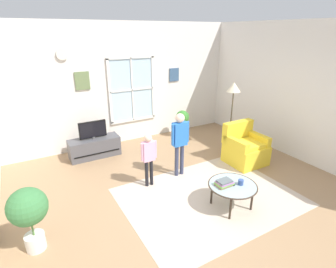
{
  "coord_description": "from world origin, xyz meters",
  "views": [
    {
      "loc": [
        -2.31,
        -3.09,
        2.71
      ],
      "look_at": [
        -0.1,
        0.76,
        0.98
      ],
      "focal_mm": 28.35,
      "sensor_mm": 36.0,
      "label": 1
    }
  ],
  "objects_px": {
    "tv_stand": "(95,147)",
    "person_pink_shirt": "(149,154)",
    "floor_lamp": "(233,94)",
    "television": "(93,130)",
    "coffee_table": "(232,186)",
    "potted_plant_by_window": "(182,121)",
    "potted_plant_corner": "(28,211)",
    "armchair": "(245,148)",
    "cup": "(241,182)",
    "person_blue_shirt": "(180,138)",
    "book_stack": "(224,183)",
    "remote_near_books": "(231,183)"
  },
  "relations": [
    {
      "from": "person_pink_shirt",
      "to": "floor_lamp",
      "type": "distance_m",
      "value": 2.67
    },
    {
      "from": "coffee_table",
      "to": "person_pink_shirt",
      "type": "relative_size",
      "value": 0.76
    },
    {
      "from": "television",
      "to": "person_pink_shirt",
      "type": "distance_m",
      "value": 1.81
    },
    {
      "from": "cup",
      "to": "person_blue_shirt",
      "type": "distance_m",
      "value": 1.44
    },
    {
      "from": "television",
      "to": "floor_lamp",
      "type": "height_order",
      "value": "floor_lamp"
    },
    {
      "from": "coffee_table",
      "to": "cup",
      "type": "distance_m",
      "value": 0.14
    },
    {
      "from": "tv_stand",
      "to": "cup",
      "type": "relative_size",
      "value": 12.84
    },
    {
      "from": "floor_lamp",
      "to": "television",
      "type": "bearing_deg",
      "value": 159.82
    },
    {
      "from": "cup",
      "to": "potted_plant_corner",
      "type": "xyz_separation_m",
      "value": [
        -2.98,
        0.65,
        0.15
      ]
    },
    {
      "from": "television",
      "to": "cup",
      "type": "xyz_separation_m",
      "value": [
        1.53,
        -3.03,
        -0.2
      ]
    },
    {
      "from": "tv_stand",
      "to": "person_pink_shirt",
      "type": "bearing_deg",
      "value": -72.65
    },
    {
      "from": "armchair",
      "to": "book_stack",
      "type": "bearing_deg",
      "value": -145.29
    },
    {
      "from": "tv_stand",
      "to": "person_blue_shirt",
      "type": "height_order",
      "value": "person_blue_shirt"
    },
    {
      "from": "potted_plant_corner",
      "to": "floor_lamp",
      "type": "relative_size",
      "value": 0.57
    },
    {
      "from": "floor_lamp",
      "to": "coffee_table",
      "type": "bearing_deg",
      "value": -131.09
    },
    {
      "from": "television",
      "to": "person_pink_shirt",
      "type": "height_order",
      "value": "person_pink_shirt"
    },
    {
      "from": "tv_stand",
      "to": "person_blue_shirt",
      "type": "xyz_separation_m",
      "value": [
        1.23,
        -1.67,
        0.58
      ]
    },
    {
      "from": "armchair",
      "to": "cup",
      "type": "relative_size",
      "value": 9.95
    },
    {
      "from": "person_pink_shirt",
      "to": "potted_plant_corner",
      "type": "relative_size",
      "value": 1.13
    },
    {
      "from": "person_blue_shirt",
      "to": "floor_lamp",
      "type": "bearing_deg",
      "value": 17.0
    },
    {
      "from": "cup",
      "to": "person_blue_shirt",
      "type": "xyz_separation_m",
      "value": [
        -0.3,
        1.36,
        0.35
      ]
    },
    {
      "from": "remote_near_books",
      "to": "coffee_table",
      "type": "bearing_deg",
      "value": -85.73
    },
    {
      "from": "tv_stand",
      "to": "book_stack",
      "type": "distance_m",
      "value": 3.21
    },
    {
      "from": "coffee_table",
      "to": "book_stack",
      "type": "distance_m",
      "value": 0.16
    },
    {
      "from": "person_blue_shirt",
      "to": "potted_plant_corner",
      "type": "distance_m",
      "value": 2.78
    },
    {
      "from": "cup",
      "to": "potted_plant_by_window",
      "type": "bearing_deg",
      "value": 74.29
    },
    {
      "from": "cup",
      "to": "floor_lamp",
      "type": "distance_m",
      "value": 2.59
    },
    {
      "from": "cup",
      "to": "potted_plant_corner",
      "type": "relative_size",
      "value": 0.1
    },
    {
      "from": "armchair",
      "to": "remote_near_books",
      "type": "bearing_deg",
      "value": -142.36
    },
    {
      "from": "armchair",
      "to": "tv_stand",
      "type": "bearing_deg",
      "value": 145.33
    },
    {
      "from": "cup",
      "to": "person_pink_shirt",
      "type": "distance_m",
      "value": 1.65
    },
    {
      "from": "coffee_table",
      "to": "potted_plant_by_window",
      "type": "height_order",
      "value": "potted_plant_by_window"
    },
    {
      "from": "coffee_table",
      "to": "remote_near_books",
      "type": "height_order",
      "value": "remote_near_books"
    },
    {
      "from": "television",
      "to": "coffee_table",
      "type": "height_order",
      "value": "television"
    },
    {
      "from": "armchair",
      "to": "person_pink_shirt",
      "type": "distance_m",
      "value": 2.25
    },
    {
      "from": "television",
      "to": "book_stack",
      "type": "relative_size",
      "value": 2.25
    },
    {
      "from": "book_stack",
      "to": "person_pink_shirt",
      "type": "xyz_separation_m",
      "value": [
        -0.75,
        1.2,
        0.18
      ]
    },
    {
      "from": "book_stack",
      "to": "potted_plant_by_window",
      "type": "xyz_separation_m",
      "value": [
        1.11,
        2.96,
        -0.02
      ]
    },
    {
      "from": "potted_plant_by_window",
      "to": "potted_plant_corner",
      "type": "xyz_separation_m",
      "value": [
        -3.84,
        -2.41,
        0.17
      ]
    },
    {
      "from": "book_stack",
      "to": "coffee_table",
      "type": "bearing_deg",
      "value": -20.56
    },
    {
      "from": "coffee_table",
      "to": "potted_plant_corner",
      "type": "distance_m",
      "value": 2.93
    },
    {
      "from": "tv_stand",
      "to": "remote_near_books",
      "type": "xyz_separation_m",
      "value": [
        1.42,
        -2.94,
        0.2
      ]
    },
    {
      "from": "floor_lamp",
      "to": "person_pink_shirt",
      "type": "bearing_deg",
      "value": -166.28
    },
    {
      "from": "person_pink_shirt",
      "to": "armchair",
      "type": "bearing_deg",
      "value": -4.58
    },
    {
      "from": "cup",
      "to": "floor_lamp",
      "type": "bearing_deg",
      "value": 51.82
    },
    {
      "from": "potted_plant_corner",
      "to": "television",
      "type": "bearing_deg",
      "value": 58.72
    },
    {
      "from": "person_blue_shirt",
      "to": "potted_plant_by_window",
      "type": "xyz_separation_m",
      "value": [
        1.16,
        1.7,
        -0.37
      ]
    },
    {
      "from": "person_pink_shirt",
      "to": "floor_lamp",
      "type": "bearing_deg",
      "value": 13.72
    },
    {
      "from": "remote_near_books",
      "to": "person_pink_shirt",
      "type": "height_order",
      "value": "person_pink_shirt"
    },
    {
      "from": "armchair",
      "to": "remote_near_books",
      "type": "relative_size",
      "value": 6.21
    }
  ]
}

